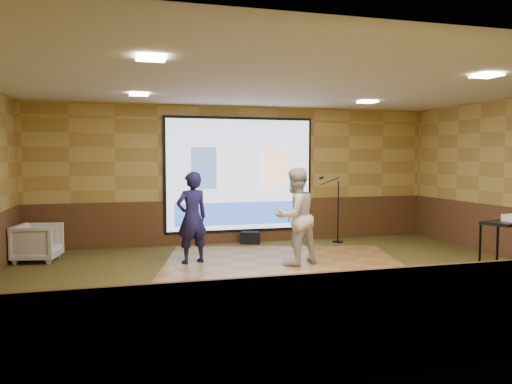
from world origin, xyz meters
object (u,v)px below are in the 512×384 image
object	(u,v)px
dance_floor	(283,263)
player_right	(295,216)
projector_screen	(240,176)
player_left	(192,217)
duffel_bag	(250,238)
av_table	(509,239)
banquet_chair	(38,243)
mic_stand	(336,220)

from	to	relation	value
dance_floor	player_right	size ratio (longest dim) A/B	2.48
projector_screen	player_left	xyz separation A→B (m)	(-1.34, -1.97, -0.64)
dance_floor	projector_screen	bearing A→B (deg)	95.26
projector_screen	dance_floor	xyz separation A→B (m)	(0.22, -2.34, -1.46)
projector_screen	duffel_bag	bearing A→B (deg)	-44.79
av_table	banquet_chair	world-z (taller)	av_table
player_left	dance_floor	bearing A→B (deg)	149.32
dance_floor	av_table	bearing A→B (deg)	-34.19
player_right	mic_stand	size ratio (longest dim) A/B	1.14
dance_floor	player_left	xyz separation A→B (m)	(-1.56, 0.36, 0.82)
av_table	mic_stand	xyz separation A→B (m)	(-1.14, 3.81, -0.14)
mic_stand	banquet_chair	world-z (taller)	mic_stand
player_right	banquet_chair	distance (m)	4.67
projector_screen	mic_stand	distance (m)	2.33
mic_stand	banquet_chair	xyz separation A→B (m)	(-6.04, -0.42, -0.15)
banquet_chair	player_right	bearing A→B (deg)	-99.77
dance_floor	player_left	distance (m)	1.80
av_table	duffel_bag	world-z (taller)	av_table
dance_floor	av_table	world-z (taller)	av_table
dance_floor	banquet_chair	bearing A→B (deg)	161.99
player_right	mic_stand	bearing A→B (deg)	-150.75
player_left	mic_stand	world-z (taller)	player_left
player_right	mic_stand	world-z (taller)	player_right
dance_floor	duffel_bag	distance (m)	2.15
dance_floor	player_right	xyz separation A→B (m)	(0.14, -0.26, 0.85)
projector_screen	banquet_chair	bearing A→B (deg)	-166.42
player_left	av_table	world-z (taller)	player_left
projector_screen	player_left	bearing A→B (deg)	-124.26
projector_screen	player_right	xyz separation A→B (m)	(0.35, -2.59, -0.61)
projector_screen	banquet_chair	world-z (taller)	projector_screen
av_table	duffel_bag	bearing A→B (deg)	125.73
dance_floor	player_left	bearing A→B (deg)	166.89
projector_screen	dance_floor	size ratio (longest dim) A/B	0.80
projector_screen	av_table	xyz separation A→B (m)	(3.19, -4.35, -0.85)
player_right	av_table	world-z (taller)	player_right
dance_floor	av_table	distance (m)	3.64
projector_screen	duffel_bag	size ratio (longest dim) A/B	8.02
projector_screen	duffel_bag	world-z (taller)	projector_screen
player_left	av_table	distance (m)	5.12
mic_stand	banquet_chair	bearing A→B (deg)	170.14
player_left	duffel_bag	world-z (taller)	player_left
dance_floor	duffel_bag	xyz separation A→B (m)	(-0.03, 2.15, 0.11)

